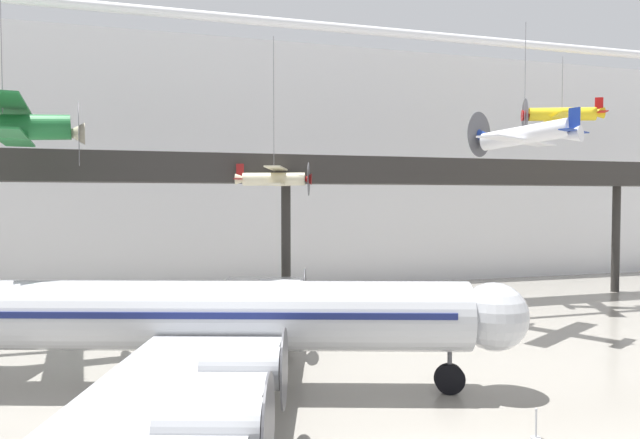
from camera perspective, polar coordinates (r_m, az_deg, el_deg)
hangar_back_wall at (r=53.97m, az=-6.31°, el=5.33°), size 140.00×3.00×22.80m
mezzanine_walkway at (r=41.32m, az=-3.13°, el=4.00°), size 110.00×3.20×11.45m
ceiling_truss_beam at (r=38.86m, az=-1.64°, el=18.90°), size 120.00×0.60×0.60m
airliner_silver_main at (r=25.37m, az=-11.49°, el=-9.55°), size 27.35×31.82×9.03m
suspended_plane_yellow_lowwing at (r=48.45m, az=23.02°, el=9.64°), size 6.30×7.15×5.77m
suspended_plane_green_biplane at (r=33.15m, az=-29.09°, el=8.14°), size 7.84×9.60×9.11m
suspended_plane_white_twin at (r=37.81m, az=19.76°, el=7.91°), size 7.91×7.07×8.13m
suspended_plane_cream_biplane at (r=38.16m, az=-4.56°, el=4.12°), size 5.33×6.26×10.56m
stanchion_barrier at (r=22.55m, az=20.79°, el=-19.01°), size 0.36×0.36×1.08m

